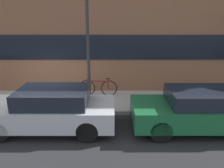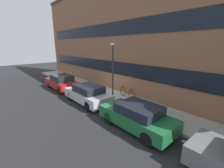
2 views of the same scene
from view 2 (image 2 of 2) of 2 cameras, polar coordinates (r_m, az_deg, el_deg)
The scene contains 9 objects.
ground_plane at distance 12.30m, azimuth -6.48°, elevation -5.08°, with size 56.00×56.00×0.00m, color #232326.
sidewalk_strip at distance 12.95m, azimuth -2.10°, elevation -3.64°, with size 28.00×2.41×0.14m.
rowhouse_facade at distance 13.42m, azimuth 3.46°, elevation 18.16°, with size 28.00×1.02×9.90m.
parked_car_red at distance 15.02m, azimuth -18.59°, elevation 0.68°, with size 4.10×1.72×1.40m.
parked_car_silver at distance 11.04m, azimuth -9.22°, elevation -3.78°, with size 4.09×1.71×1.35m.
parked_car_green at distance 7.79m, azimuth 9.44°, elevation -11.96°, with size 3.99×1.73×1.32m.
fire_hydrant at distance 16.60m, azimuth -14.78°, elevation 1.52°, with size 0.56×0.31×0.71m.
bicycle at distance 11.78m, azimuth 5.79°, elevation -3.18°, with size 1.67×0.44×0.81m.
lamp_post at distance 10.57m, azimuth 0.28°, elevation 7.00°, with size 0.32×0.32×4.13m.
Camera 2 is at (9.59, -6.49, 4.14)m, focal length 24.00 mm.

